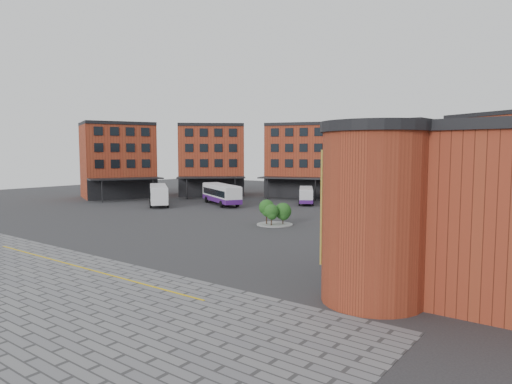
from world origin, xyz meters
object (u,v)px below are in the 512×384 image
Objects in this scene: bus_d at (384,199)px; bus_e at (429,203)px; bus_c at (306,195)px; bus_a at (159,193)px; bus_b at (221,194)px; tree_island at (275,212)px; bus_f at (466,216)px; blue_car at (365,281)px.

bus_d is 8.84m from bus_e.
bus_d is (13.46, 1.27, 0.03)m from bus_c.
bus_b reaches higher than bus_a.
tree_island is 21.84m from bus_f.
bus_e is (32.08, 7.60, -0.13)m from bus_b.
bus_b reaches higher than bus_d.
bus_a is 1.08× the size of bus_f.
bus_d is at bearing 177.35° from bus_f.
bus_a is at bearing -137.21° from bus_d.
bus_c is at bearing 112.04° from tree_island.
bus_e is at bearing -30.94° from bus_a.
bus_e is 2.51× the size of blue_car.
bus_d is 20.31m from bus_f.
bus_f reaches higher than bus_c.
bus_a reaches higher than tree_island.
bus_e reaches higher than tree_island.
blue_car is (19.65, -18.21, -0.97)m from tree_island.
bus_a is at bearing -116.80° from bus_e.
bus_a is 2.70× the size of blue_car.
blue_car is (7.28, -38.25, -1.07)m from bus_e.
bus_a is 36.81m from bus_d.
tree_island reaches higher than bus_f.
tree_island is 1.10× the size of blue_car.
bus_f is at bearing 3.70° from blue_car.
tree_island is 23.31m from bus_b.
bus_c is at bearing -143.15° from bus_e.
bus_f is at bearing -11.50° from bus_e.
bus_b is 1.20× the size of bus_e.
bus_e reaches higher than bus_d.
bus_f is (19.36, 10.10, 0.03)m from tree_island.
bus_e is 38.95m from blue_car.
tree_island is 23.55m from bus_e.
tree_island is 28.23m from bus_a.
bus_c is 0.93× the size of bus_d.
bus_e is at bearing 13.90° from blue_car.
tree_island is 0.41× the size of bus_a.
bus_a reaches higher than bus_f.
bus_f is at bearing -29.11° from bus_d.
bus_f is 28.33m from blue_car.
bus_f is at bearing 27.54° from tree_island.
tree_island is at bearing -112.77° from bus_f.
tree_island is 0.43× the size of bus_d.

